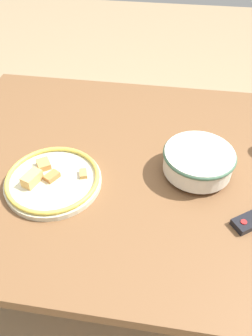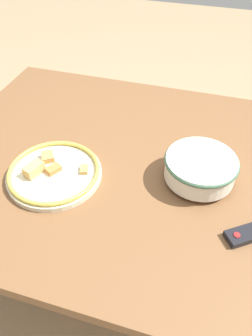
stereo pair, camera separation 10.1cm
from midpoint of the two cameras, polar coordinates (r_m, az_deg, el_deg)
ground_plane at (r=1.65m, az=-0.34°, el=-17.29°), size 8.00×8.00×0.00m
dining_table at (r=1.14m, az=-0.46°, el=-1.69°), size 1.42×1.04×0.70m
noodle_bowl at (r=1.04m, az=9.77°, el=1.11°), size 0.23×0.23×0.09m
food_plate at (r=1.05m, az=-15.40°, el=-2.10°), size 0.30×0.30×0.05m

